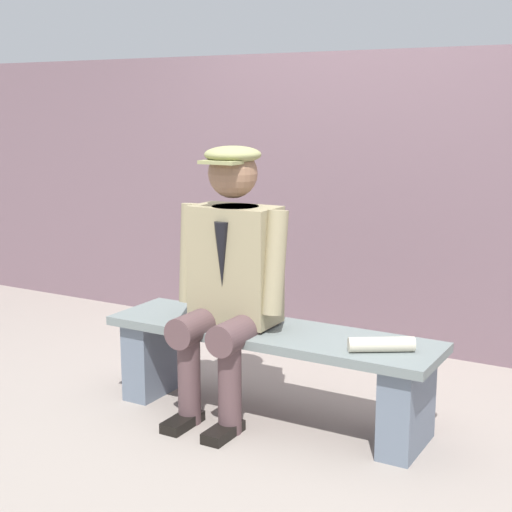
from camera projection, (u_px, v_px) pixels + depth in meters
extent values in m
plane|color=gray|center=(269.00, 417.00, 3.74)|extent=(30.00, 30.00, 0.00)
cube|color=slate|center=(270.00, 333.00, 3.66)|extent=(1.66, 0.45, 0.04)
cube|color=slate|center=(407.00, 405.00, 3.36)|extent=(0.15, 0.38, 0.41)
cube|color=slate|center=(155.00, 355.00, 4.04)|extent=(0.15, 0.38, 0.41)
cube|color=gray|center=(236.00, 264.00, 3.69)|extent=(0.42, 0.24, 0.57)
cylinder|color=#1E2338|center=(235.00, 212.00, 3.64)|extent=(0.23, 0.23, 0.06)
cone|color=black|center=(222.00, 255.00, 3.57)|extent=(0.07, 0.07, 0.31)
sphere|color=#8C664C|center=(233.00, 173.00, 3.58)|extent=(0.24, 0.24, 0.24)
ellipsoid|color=#91925D|center=(233.00, 155.00, 3.57)|extent=(0.27, 0.27, 0.08)
cube|color=#91925D|center=(221.00, 162.00, 3.48)|extent=(0.19, 0.11, 0.02)
cylinder|color=brown|center=(243.00, 330.00, 3.58)|extent=(0.15, 0.43, 0.15)
cylinder|color=brown|center=(230.00, 385.00, 3.52)|extent=(0.11, 0.11, 0.47)
cube|color=black|center=(223.00, 432.00, 3.51)|extent=(0.10, 0.24, 0.05)
cylinder|color=gray|center=(275.00, 262.00, 3.53)|extent=(0.11, 0.16, 0.50)
cylinder|color=brown|center=(203.00, 324.00, 3.69)|extent=(0.15, 0.43, 0.15)
cylinder|color=brown|center=(189.00, 377.00, 3.63)|extent=(0.11, 0.11, 0.47)
cube|color=black|center=(183.00, 422.00, 3.62)|extent=(0.10, 0.24, 0.05)
cylinder|color=gray|center=(190.00, 253.00, 3.76)|extent=(0.10, 0.14, 0.49)
cylinder|color=beige|center=(381.00, 344.00, 3.31)|extent=(0.28, 0.21, 0.07)
cube|color=#705761|center=(380.00, 201.00, 4.79)|extent=(12.00, 0.24, 1.83)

